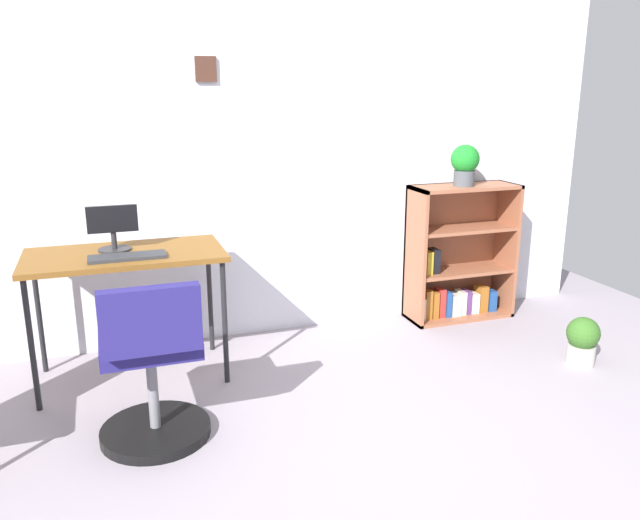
# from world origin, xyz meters

# --- Properties ---
(wall_back) EXTENTS (5.20, 0.12, 2.47)m
(wall_back) POSITION_xyz_m (-0.00, 2.15, 1.24)
(wall_back) COLOR silver
(wall_back) RESTS_ON ground_plane
(desk) EXTENTS (1.07, 0.57, 0.74)m
(desk) POSITION_xyz_m (-0.74, 1.66, 0.68)
(desk) COLOR brown
(desk) RESTS_ON ground_plane
(monitor) EXTENTS (0.27, 0.18, 0.25)m
(monitor) POSITION_xyz_m (-0.79, 1.72, 0.87)
(monitor) COLOR #262628
(monitor) RESTS_ON desk
(keyboard) EXTENTS (0.40, 0.14, 0.02)m
(keyboard) POSITION_xyz_m (-0.73, 1.53, 0.75)
(keyboard) COLOR #2C2D31
(keyboard) RESTS_ON desk
(office_chair) EXTENTS (0.52, 0.55, 0.82)m
(office_chair) POSITION_xyz_m (-0.69, 0.91, 0.36)
(office_chair) COLOR black
(office_chair) RESTS_ON ground_plane
(bookshelf_low) EXTENTS (0.76, 0.30, 0.96)m
(bookshelf_low) POSITION_xyz_m (1.53, 1.96, 0.42)
(bookshelf_low) COLOR #94573B
(bookshelf_low) RESTS_ON ground_plane
(potted_plant_on_shelf) EXTENTS (0.19, 0.19, 0.28)m
(potted_plant_on_shelf) POSITION_xyz_m (1.52, 1.90, 1.12)
(potted_plant_on_shelf) COLOR #474C51
(potted_plant_on_shelf) RESTS_ON bookshelf_low
(potted_plant_floor) EXTENTS (0.19, 0.19, 0.30)m
(potted_plant_floor) POSITION_xyz_m (1.82, 0.95, 0.16)
(potted_plant_floor) COLOR #B7B2A8
(potted_plant_floor) RESTS_ON ground_plane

